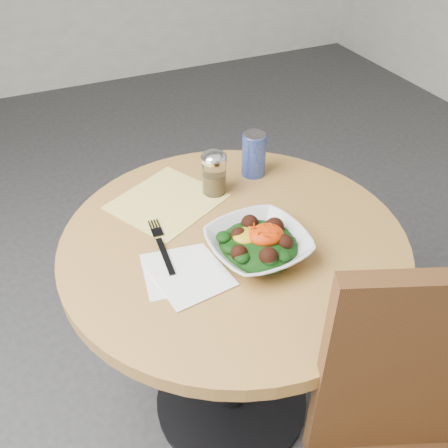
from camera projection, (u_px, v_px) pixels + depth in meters
The scene contains 8 objects.
ground at pixel (231, 400), 1.76m from camera, with size 6.00×6.00×0.00m, color #2F3032.
table at pixel (233, 291), 1.41m from camera, with size 0.90×0.90×0.75m.
cloth_napkin at pixel (167, 202), 1.41m from camera, with size 0.27×0.25×0.00m, color yellow.
paper_napkins at pixel (185, 274), 1.18m from camera, with size 0.21×0.22×0.00m.
salad_bowl at pixel (258, 244), 1.22m from camera, with size 0.26×0.26×0.09m.
fork at pixel (161, 244), 1.26m from camera, with size 0.04×0.22×0.00m.
spice_shaker at pixel (214, 173), 1.41m from camera, with size 0.07×0.07×0.13m.
beverage_can at pixel (254, 154), 1.49m from camera, with size 0.07×0.07×0.14m.
Camera 1 is at (-0.43, -0.89, 1.58)m, focal length 40.00 mm.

